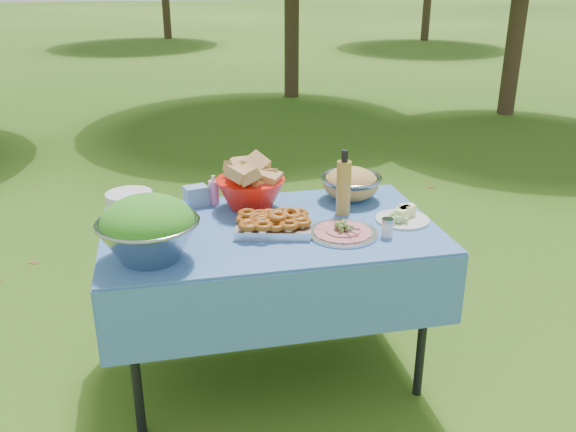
% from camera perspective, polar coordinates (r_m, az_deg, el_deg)
% --- Properties ---
extents(ground, '(80.00, 80.00, 0.00)m').
position_cam_1_polar(ground, '(3.08, -1.49, -14.14)').
color(ground, '#1A390A').
rests_on(ground, ground).
extents(picnic_table, '(1.46, 0.86, 0.76)m').
position_cam_1_polar(picnic_table, '(2.87, -1.56, -8.00)').
color(picnic_table, '#71AED9').
rests_on(picnic_table, ground).
extents(salad_bowl, '(0.50, 0.50, 0.26)m').
position_cam_1_polar(salad_bowl, '(2.41, -12.96, -1.15)').
color(salad_bowl, '#96979E').
rests_on(salad_bowl, picnic_table).
extents(pasta_bowl_white, '(0.32, 0.32, 0.14)m').
position_cam_1_polar(pasta_bowl_white, '(2.73, -12.01, 0.29)').
color(pasta_bowl_white, silver).
rests_on(pasta_bowl_white, picnic_table).
extents(plate_stack, '(0.26, 0.26, 0.10)m').
position_cam_1_polar(plate_stack, '(2.94, -14.60, 1.25)').
color(plate_stack, silver).
rests_on(plate_stack, picnic_table).
extents(wipes_box, '(0.12, 0.10, 0.10)m').
position_cam_1_polar(wipes_box, '(2.96, -8.61, 1.87)').
color(wipes_box, '#769FC6').
rests_on(wipes_box, picnic_table).
extents(sanitizer_bottle, '(0.06, 0.06, 0.14)m').
position_cam_1_polar(sanitizer_bottle, '(2.97, -6.96, 2.47)').
color(sanitizer_bottle, '#FD91C8').
rests_on(sanitizer_bottle, picnic_table).
extents(bread_bowl, '(0.42, 0.42, 0.22)m').
position_cam_1_polar(bread_bowl, '(2.89, -3.53, 2.86)').
color(bread_bowl, red).
rests_on(bread_bowl, picnic_table).
extents(pasta_bowl_steel, '(0.32, 0.32, 0.16)m').
position_cam_1_polar(pasta_bowl_steel, '(3.03, 5.91, 3.06)').
color(pasta_bowl_steel, '#96979E').
rests_on(pasta_bowl_steel, picnic_table).
extents(fried_tray, '(0.37, 0.30, 0.08)m').
position_cam_1_polar(fried_tray, '(2.64, -1.37, -0.65)').
color(fried_tray, silver).
rests_on(fried_tray, picnic_table).
extents(charcuterie_platter, '(0.36, 0.36, 0.07)m').
position_cam_1_polar(charcuterie_platter, '(2.62, 5.15, -1.03)').
color(charcuterie_platter, '#B9BBC1').
rests_on(charcuterie_platter, picnic_table).
extents(oil_bottle, '(0.09, 0.09, 0.31)m').
position_cam_1_polar(oil_bottle, '(2.80, 5.24, 3.13)').
color(oil_bottle, '#AB8637').
rests_on(oil_bottle, picnic_table).
extents(cheese_plate, '(0.32, 0.32, 0.07)m').
position_cam_1_polar(cheese_plate, '(2.80, 10.69, 0.19)').
color(cheese_plate, silver).
rests_on(cheese_plate, picnic_table).
extents(shaker, '(0.06, 0.06, 0.08)m').
position_cam_1_polar(shaker, '(2.62, 9.28, -1.08)').
color(shaker, silver).
rests_on(shaker, picnic_table).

